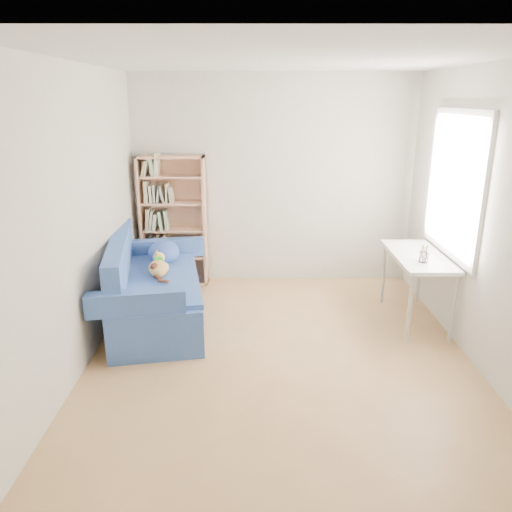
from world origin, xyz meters
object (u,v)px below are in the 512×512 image
at_px(bookshelf, 174,226).
at_px(pen_cup, 424,256).
at_px(desk, 418,262).
at_px(sofa, 152,290).

bearing_deg(bookshelf, pen_cup, -27.82).
relative_size(desk, pen_cup, 6.36).
xyz_separation_m(bookshelf, pen_cup, (2.69, -1.42, 0.06)).
bearing_deg(desk, pen_cup, -97.44).
height_order(sofa, desk, sofa).
bearing_deg(pen_cup, sofa, 174.18).
bearing_deg(bookshelf, desk, -23.22).
bearing_deg(bookshelf, sofa, -94.03).
distance_m(bookshelf, desk, 2.97).
relative_size(sofa, bookshelf, 1.23).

